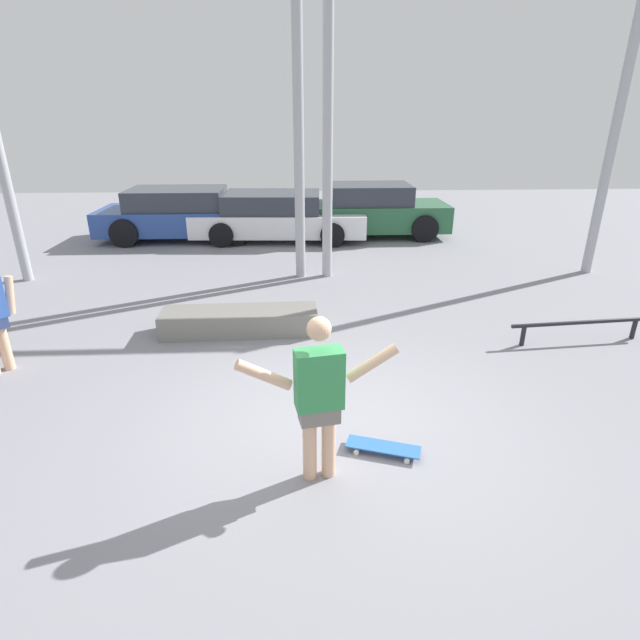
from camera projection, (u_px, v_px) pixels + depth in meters
name	position (u px, v px, depth m)	size (l,w,h in m)	color
ground_plane	(332.00, 427.00, 5.46)	(36.00, 36.00, 0.00)	gray
skateboarder	(319.00, 394.00, 4.39)	(1.44, 0.35, 1.62)	#DBAD89
skateboard	(383.00, 447.00, 5.03)	(0.77, 0.44, 0.08)	#2D66B2
grind_box	(240.00, 321.00, 7.78)	(2.40, 0.66, 0.37)	slate
grind_rail	(581.00, 325.00, 7.41)	(2.18, 0.26, 0.34)	black
canopy_support_left	(143.00, 92.00, 9.07)	(5.83, 0.20, 5.75)	#A5A8AD
canopy_support_right	(478.00, 93.00, 9.34)	(5.83, 0.20, 5.75)	#A5A8AD
parked_car_blue	(183.00, 214.00, 13.48)	(4.51, 2.02, 1.34)	#284793
parked_car_white	(277.00, 217.00, 13.44)	(4.66, 2.18, 1.24)	white
parked_car_green	(374.00, 211.00, 13.82)	(3.93, 1.90, 1.41)	#28603D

